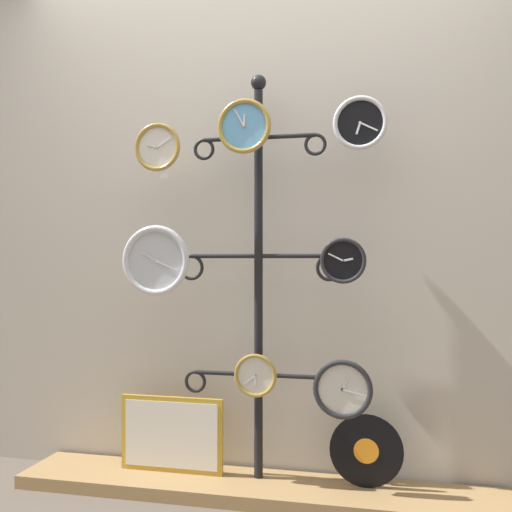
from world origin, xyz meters
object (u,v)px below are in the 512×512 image
(display_stand, at_px, (258,332))
(clock_bottom_center, at_px, (256,375))
(picture_frame, at_px, (172,434))
(clock_top_right, at_px, (360,123))
(clock_bottom_right, at_px, (343,389))
(vinyl_record, at_px, (366,451))
(clock_top_left, at_px, (158,147))
(clock_middle_left, at_px, (156,261))
(clock_top_center, at_px, (244,126))
(clock_middle_right, at_px, (343,261))

(display_stand, height_order, clock_bottom_center, display_stand)
(clock_bottom_center, bearing_deg, picture_frame, 170.96)
(clock_bottom_center, bearing_deg, clock_top_right, 1.64)
(display_stand, xyz_separation_m, clock_bottom_right, (0.39, -0.10, -0.22))
(clock_top_right, bearing_deg, clock_bottom_right, -161.44)
(clock_bottom_right, distance_m, vinyl_record, 0.31)
(clock_top_left, xyz_separation_m, clock_middle_left, (0.00, -0.02, -0.52))
(clock_middle_left, bearing_deg, clock_bottom_right, 0.93)
(clock_middle_left, bearing_deg, clock_top_right, 2.38)
(display_stand, xyz_separation_m, clock_top_right, (0.47, -0.08, 0.92))
(clock_top_center, height_order, vinyl_record, clock_top_center)
(clock_top_right, bearing_deg, clock_bottom_center, -178.36)
(display_stand, xyz_separation_m, clock_middle_left, (-0.45, -0.12, 0.33))
(display_stand, relative_size, clock_bottom_right, 7.47)
(display_stand, bearing_deg, clock_middle_left, -165.41)
(clock_top_left, height_order, clock_middle_left, clock_top_left)
(clock_top_right, bearing_deg, picture_frame, 176.49)
(clock_top_right, relative_size, picture_frame, 0.47)
(vinyl_record, bearing_deg, picture_frame, -179.33)
(clock_middle_left, height_order, vinyl_record, clock_middle_left)
(display_stand, distance_m, clock_middle_right, 0.53)
(clock_top_left, relative_size, clock_top_center, 0.91)
(clock_middle_left, height_order, picture_frame, clock_middle_left)
(clock_middle_left, height_order, clock_bottom_center, clock_middle_left)
(clock_top_center, bearing_deg, clock_bottom_right, 0.08)
(clock_middle_left, bearing_deg, clock_top_left, 93.37)
(clock_top_center, distance_m, clock_bottom_right, 1.23)
(clock_top_left, bearing_deg, picture_frame, 59.38)
(clock_top_right, distance_m, vinyl_record, 1.43)
(clock_bottom_center, bearing_deg, vinyl_record, 9.23)
(clock_top_center, relative_size, picture_frame, 0.49)
(clock_bottom_right, relative_size, vinyl_record, 0.79)
(clock_bottom_center, height_order, vinyl_record, clock_bottom_center)
(clock_top_left, xyz_separation_m, clock_top_center, (0.42, -0.01, 0.07))
(clock_top_center, bearing_deg, clock_bottom_center, 13.98)
(clock_bottom_right, height_order, picture_frame, clock_bottom_right)
(clock_middle_right, bearing_deg, picture_frame, 174.55)
(clock_bottom_center, bearing_deg, clock_middle_left, -176.88)
(clock_top_right, relative_size, clock_middle_right, 1.19)
(clock_middle_left, distance_m, picture_frame, 0.82)
(clock_top_center, xyz_separation_m, clock_bottom_right, (0.43, 0.00, -1.15))
(display_stand, distance_m, clock_top_center, 0.93)
(clock_top_right, bearing_deg, clock_top_left, -179.02)
(vinyl_record, bearing_deg, clock_top_left, -175.12)
(display_stand, distance_m, clock_middle_left, 0.57)
(clock_top_left, distance_m, clock_top_right, 0.92)
(clock_top_center, height_order, picture_frame, clock_top_center)
(picture_frame, bearing_deg, clock_middle_right, -5.45)
(clock_middle_left, relative_size, clock_bottom_right, 1.27)
(clock_middle_left, bearing_deg, clock_top_center, 1.82)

